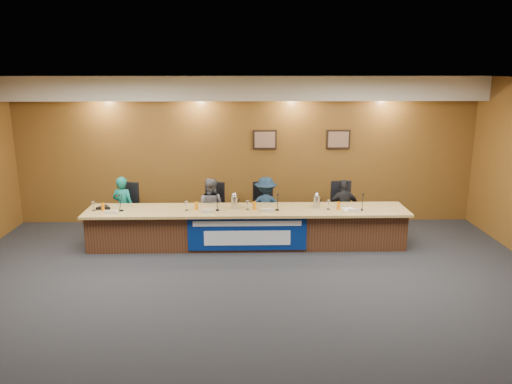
% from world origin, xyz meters
% --- Properties ---
extents(floor, '(10.00, 10.00, 0.00)m').
position_xyz_m(floor, '(0.00, 0.00, 0.00)').
color(floor, black).
rests_on(floor, ground).
extents(ceiling, '(10.00, 8.00, 0.04)m').
position_xyz_m(ceiling, '(0.00, 0.00, 3.20)').
color(ceiling, silver).
rests_on(ceiling, wall_back).
extents(wall_back, '(10.00, 0.04, 3.20)m').
position_xyz_m(wall_back, '(0.00, 4.00, 1.60)').
color(wall_back, brown).
rests_on(wall_back, floor).
extents(soffit, '(10.00, 0.50, 0.50)m').
position_xyz_m(soffit, '(0.00, 3.75, 2.95)').
color(soffit, beige).
rests_on(soffit, wall_back).
extents(dais_body, '(6.00, 0.80, 0.70)m').
position_xyz_m(dais_body, '(0.00, 2.40, 0.35)').
color(dais_body, '#482716').
rests_on(dais_body, floor).
extents(dais_top, '(6.10, 0.95, 0.05)m').
position_xyz_m(dais_top, '(0.00, 2.35, 0.72)').
color(dais_top, '#AD8A4B').
rests_on(dais_top, dais_body).
extents(banner, '(2.20, 0.02, 0.65)m').
position_xyz_m(banner, '(0.00, 1.99, 0.38)').
color(banner, navy).
rests_on(banner, dais_body).
extents(banner_text_upper, '(2.00, 0.01, 0.10)m').
position_xyz_m(banner_text_upper, '(0.00, 1.97, 0.58)').
color(banner_text_upper, silver).
rests_on(banner_text_upper, banner).
extents(banner_text_lower, '(1.60, 0.01, 0.28)m').
position_xyz_m(banner_text_lower, '(0.00, 1.97, 0.30)').
color(banner_text_lower, silver).
rests_on(banner_text_lower, banner).
extents(wall_photo_left, '(0.52, 0.04, 0.42)m').
position_xyz_m(wall_photo_left, '(0.40, 3.97, 1.85)').
color(wall_photo_left, black).
rests_on(wall_photo_left, wall_back).
extents(wall_photo_right, '(0.52, 0.04, 0.42)m').
position_xyz_m(wall_photo_right, '(2.00, 3.97, 1.85)').
color(wall_photo_right, black).
rests_on(wall_photo_right, wall_back).
extents(panelist_a, '(0.53, 0.43, 1.26)m').
position_xyz_m(panelist_a, '(-2.50, 2.98, 0.63)').
color(panelist_a, '#0F6357').
rests_on(panelist_a, floor).
extents(panelist_b, '(0.70, 0.62, 1.22)m').
position_xyz_m(panelist_b, '(-0.74, 2.98, 0.61)').
color(panelist_b, '#535359').
rests_on(panelist_b, floor).
extents(panelist_c, '(0.81, 0.48, 1.23)m').
position_xyz_m(panelist_c, '(0.38, 2.98, 0.62)').
color(panelist_c, '#102336').
rests_on(panelist_c, floor).
extents(panelist_d, '(0.71, 0.35, 1.17)m').
position_xyz_m(panelist_d, '(1.97, 2.98, 0.58)').
color(panelist_d, black).
rests_on(panelist_d, floor).
extents(office_chair_a, '(0.60, 0.60, 0.08)m').
position_xyz_m(office_chair_a, '(-2.50, 3.08, 0.48)').
color(office_chair_a, black).
rests_on(office_chair_a, floor).
extents(office_chair_b, '(0.62, 0.62, 0.08)m').
position_xyz_m(office_chair_b, '(-0.74, 3.08, 0.48)').
color(office_chair_b, black).
rests_on(office_chair_b, floor).
extents(office_chair_c, '(0.57, 0.57, 0.08)m').
position_xyz_m(office_chair_c, '(0.38, 3.08, 0.48)').
color(office_chair_c, black).
rests_on(office_chair_c, floor).
extents(office_chair_d, '(0.49, 0.49, 0.08)m').
position_xyz_m(office_chair_d, '(1.97, 3.08, 0.48)').
color(office_chair_d, black).
rests_on(office_chair_d, floor).
extents(nameplate_a, '(0.24, 0.08, 0.10)m').
position_xyz_m(nameplate_a, '(-2.52, 2.08, 0.80)').
color(nameplate_a, white).
rests_on(nameplate_a, dais_top).
extents(microphone_a, '(0.07, 0.07, 0.02)m').
position_xyz_m(microphone_a, '(-2.35, 2.27, 0.76)').
color(microphone_a, black).
rests_on(microphone_a, dais_top).
extents(juice_glass_a, '(0.06, 0.06, 0.15)m').
position_xyz_m(juice_glass_a, '(-2.71, 2.30, 0.82)').
color(juice_glass_a, orange).
rests_on(juice_glass_a, dais_top).
extents(water_glass_a, '(0.08, 0.08, 0.18)m').
position_xyz_m(water_glass_a, '(-2.88, 2.30, 0.84)').
color(water_glass_a, silver).
rests_on(water_glass_a, dais_top).
extents(nameplate_b, '(0.24, 0.08, 0.10)m').
position_xyz_m(nameplate_b, '(-0.73, 2.08, 0.80)').
color(nameplate_b, white).
rests_on(nameplate_b, dais_top).
extents(microphone_b, '(0.07, 0.07, 0.02)m').
position_xyz_m(microphone_b, '(-0.56, 2.26, 0.76)').
color(microphone_b, black).
rests_on(microphone_b, dais_top).
extents(juice_glass_b, '(0.06, 0.06, 0.15)m').
position_xyz_m(juice_glass_b, '(-0.96, 2.32, 0.82)').
color(juice_glass_b, orange).
rests_on(juice_glass_b, dais_top).
extents(water_glass_b, '(0.08, 0.08, 0.18)m').
position_xyz_m(water_glass_b, '(-1.14, 2.27, 0.84)').
color(water_glass_b, silver).
rests_on(water_glass_b, dais_top).
extents(nameplate_c, '(0.24, 0.08, 0.10)m').
position_xyz_m(nameplate_c, '(0.38, 2.14, 0.80)').
color(nameplate_c, white).
rests_on(nameplate_c, dais_top).
extents(microphone_c, '(0.07, 0.07, 0.02)m').
position_xyz_m(microphone_c, '(0.57, 2.25, 0.76)').
color(microphone_c, black).
rests_on(microphone_c, dais_top).
extents(juice_glass_c, '(0.06, 0.06, 0.15)m').
position_xyz_m(juice_glass_c, '(0.14, 2.32, 0.82)').
color(juice_glass_c, orange).
rests_on(juice_glass_c, dais_top).
extents(water_glass_c, '(0.08, 0.08, 0.18)m').
position_xyz_m(water_glass_c, '(0.01, 2.31, 0.84)').
color(water_glass_c, silver).
rests_on(water_glass_c, dais_top).
extents(nameplate_d, '(0.24, 0.08, 0.10)m').
position_xyz_m(nameplate_d, '(1.99, 2.08, 0.80)').
color(nameplate_d, white).
rests_on(nameplate_d, dais_top).
extents(microphone_d, '(0.07, 0.07, 0.02)m').
position_xyz_m(microphone_d, '(2.16, 2.21, 0.76)').
color(microphone_d, black).
rests_on(microphone_d, dais_top).
extents(juice_glass_d, '(0.06, 0.06, 0.15)m').
position_xyz_m(juice_glass_d, '(1.73, 2.28, 0.82)').
color(juice_glass_d, orange).
rests_on(juice_glass_d, dais_top).
extents(water_glass_d, '(0.08, 0.08, 0.18)m').
position_xyz_m(water_glass_d, '(1.54, 2.29, 0.84)').
color(water_glass_d, silver).
rests_on(water_glass_d, dais_top).
extents(carafe_mid, '(0.13, 0.13, 0.25)m').
position_xyz_m(carafe_mid, '(-0.24, 2.39, 0.87)').
color(carafe_mid, silver).
rests_on(carafe_mid, dais_top).
extents(carafe_right, '(0.12, 0.12, 0.24)m').
position_xyz_m(carafe_right, '(1.33, 2.40, 0.87)').
color(carafe_right, silver).
rests_on(carafe_right, dais_top).
extents(speakerphone, '(0.32, 0.32, 0.05)m').
position_xyz_m(speakerphone, '(-2.72, 2.43, 0.78)').
color(speakerphone, black).
rests_on(speakerphone, dais_top).
extents(paper_stack, '(0.26, 0.33, 0.01)m').
position_xyz_m(paper_stack, '(1.94, 2.26, 0.75)').
color(paper_stack, white).
rests_on(paper_stack, dais_top).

